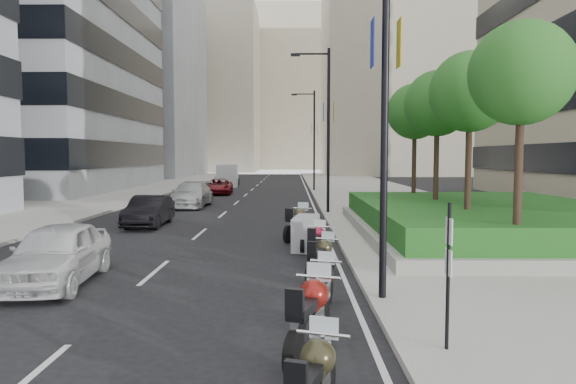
{
  "coord_description": "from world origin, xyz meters",
  "views": [
    {
      "loc": [
        2.33,
        -10.02,
        3.23
      ],
      "look_at": [
        2.19,
        7.38,
        2.0
      ],
      "focal_mm": 32.0,
      "sensor_mm": 36.0,
      "label": 1
    }
  ],
  "objects_px": {
    "lamp_post_2": "(312,135)",
    "car_a": "(57,253)",
    "car_d": "(219,187)",
    "delivery_van": "(227,176)",
    "parking_sign": "(448,268)",
    "motorcycle_1": "(310,316)",
    "motorcycle_4": "(316,244)",
    "lamp_post_0": "(378,69)",
    "lamp_post_1": "(326,122)",
    "car_b": "(149,211)",
    "motorcycle_6": "(297,223)",
    "motorcycle_2": "(321,287)",
    "motorcycle_3": "(321,258)",
    "motorcycle_5": "(306,233)",
    "car_c": "(191,195)"
  },
  "relations": [
    {
      "from": "lamp_post_2",
      "to": "car_a",
      "type": "relative_size",
      "value": 1.99
    },
    {
      "from": "car_d",
      "to": "delivery_van",
      "type": "relative_size",
      "value": 0.83
    },
    {
      "from": "lamp_post_2",
      "to": "delivery_van",
      "type": "relative_size",
      "value": 1.6
    },
    {
      "from": "car_a",
      "to": "parking_sign",
      "type": "bearing_deg",
      "value": -34.15
    },
    {
      "from": "parking_sign",
      "to": "motorcycle_1",
      "type": "distance_m",
      "value": 2.35
    },
    {
      "from": "motorcycle_4",
      "to": "car_a",
      "type": "height_order",
      "value": "car_a"
    },
    {
      "from": "lamp_post_0",
      "to": "car_a",
      "type": "distance_m",
      "value": 9.03
    },
    {
      "from": "lamp_post_1",
      "to": "car_d",
      "type": "height_order",
      "value": "lamp_post_1"
    },
    {
      "from": "car_b",
      "to": "car_d",
      "type": "xyz_separation_m",
      "value": [
        0.42,
        19.54,
        -0.05
      ]
    },
    {
      "from": "motorcycle_1",
      "to": "motorcycle_6",
      "type": "distance_m",
      "value": 11.43
    },
    {
      "from": "motorcycle_1",
      "to": "motorcycle_2",
      "type": "relative_size",
      "value": 1.15
    },
    {
      "from": "lamp_post_0",
      "to": "motorcycle_1",
      "type": "relative_size",
      "value": 3.94
    },
    {
      "from": "motorcycle_1",
      "to": "motorcycle_3",
      "type": "bearing_deg",
      "value": 12.4
    },
    {
      "from": "delivery_van",
      "to": "motorcycle_4",
      "type": "bearing_deg",
      "value": -83.03
    },
    {
      "from": "lamp_post_1",
      "to": "motorcycle_5",
      "type": "distance_m",
      "value": 11.55
    },
    {
      "from": "motorcycle_4",
      "to": "car_d",
      "type": "distance_m",
      "value": 28.31
    },
    {
      "from": "motorcycle_6",
      "to": "motorcycle_5",
      "type": "bearing_deg",
      "value": -149.93
    },
    {
      "from": "parking_sign",
      "to": "motorcycle_5",
      "type": "distance_m",
      "value": 9.69
    },
    {
      "from": "lamp_post_1",
      "to": "lamp_post_2",
      "type": "bearing_deg",
      "value": 90.0
    },
    {
      "from": "parking_sign",
      "to": "car_c",
      "type": "distance_m",
      "value": 25.79
    },
    {
      "from": "lamp_post_2",
      "to": "motorcycle_4",
      "type": "height_order",
      "value": "lamp_post_2"
    },
    {
      "from": "motorcycle_2",
      "to": "delivery_van",
      "type": "distance_m",
      "value": 44.06
    },
    {
      "from": "lamp_post_2",
      "to": "car_d",
      "type": "relative_size",
      "value": 1.93
    },
    {
      "from": "lamp_post_2",
      "to": "car_b",
      "type": "distance_m",
      "value": 24.55
    },
    {
      "from": "motorcycle_5",
      "to": "motorcycle_6",
      "type": "height_order",
      "value": "motorcycle_6"
    },
    {
      "from": "motorcycle_4",
      "to": "car_a",
      "type": "relative_size",
      "value": 0.46
    },
    {
      "from": "lamp_post_1",
      "to": "motorcycle_1",
      "type": "height_order",
      "value": "lamp_post_1"
    },
    {
      "from": "car_d",
      "to": "motorcycle_4",
      "type": "bearing_deg",
      "value": -79.18
    },
    {
      "from": "car_c",
      "to": "car_d",
      "type": "height_order",
      "value": "car_c"
    },
    {
      "from": "motorcycle_5",
      "to": "motorcycle_4",
      "type": "bearing_deg",
      "value": -163.89
    },
    {
      "from": "motorcycle_5",
      "to": "car_b",
      "type": "xyz_separation_m",
      "value": [
        -7.05,
        5.9,
        0.12
      ]
    },
    {
      "from": "motorcycle_5",
      "to": "motorcycle_6",
      "type": "relative_size",
      "value": 0.89
    },
    {
      "from": "lamp_post_1",
      "to": "car_d",
      "type": "relative_size",
      "value": 1.93
    },
    {
      "from": "motorcycle_4",
      "to": "car_b",
      "type": "height_order",
      "value": "car_b"
    },
    {
      "from": "motorcycle_5",
      "to": "car_a",
      "type": "relative_size",
      "value": 0.44
    },
    {
      "from": "motorcycle_1",
      "to": "lamp_post_0",
      "type": "bearing_deg",
      "value": -10.78
    },
    {
      "from": "lamp_post_1",
      "to": "car_b",
      "type": "xyz_separation_m",
      "value": [
        -8.39,
        -4.66,
        -4.37
      ]
    },
    {
      "from": "lamp_post_2",
      "to": "motorcycle_6",
      "type": "relative_size",
      "value": 4.01
    },
    {
      "from": "lamp_post_0",
      "to": "lamp_post_2",
      "type": "xyz_separation_m",
      "value": [
        0.0,
        35.0,
        0.0
      ]
    },
    {
      "from": "lamp_post_1",
      "to": "delivery_van",
      "type": "bearing_deg",
      "value": 108.49
    },
    {
      "from": "motorcycle_1",
      "to": "motorcycle_2",
      "type": "height_order",
      "value": "motorcycle_1"
    },
    {
      "from": "car_a",
      "to": "car_d",
      "type": "bearing_deg",
      "value": 85.62
    },
    {
      "from": "car_d",
      "to": "parking_sign",
      "type": "bearing_deg",
      "value": -79.4
    },
    {
      "from": "motorcycle_4",
      "to": "delivery_van",
      "type": "bearing_deg",
      "value": 25.07
    },
    {
      "from": "parking_sign",
      "to": "motorcycle_5",
      "type": "height_order",
      "value": "parking_sign"
    },
    {
      "from": "motorcycle_3",
      "to": "delivery_van",
      "type": "xyz_separation_m",
      "value": [
        -7.57,
        40.34,
        0.55
      ]
    },
    {
      "from": "lamp_post_0",
      "to": "motorcycle_1",
      "type": "distance_m",
      "value": 5.47
    },
    {
      "from": "parking_sign",
      "to": "motorcycle_2",
      "type": "bearing_deg",
      "value": 129.16
    },
    {
      "from": "motorcycle_3",
      "to": "car_c",
      "type": "height_order",
      "value": "car_c"
    },
    {
      "from": "motorcycle_4",
      "to": "motorcycle_6",
      "type": "xyz_separation_m",
      "value": [
        -0.54,
        4.19,
        0.08
      ]
    }
  ]
}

